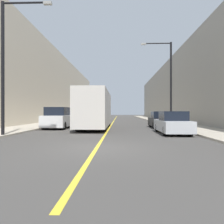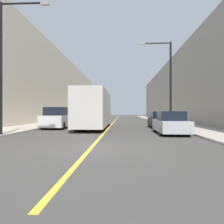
# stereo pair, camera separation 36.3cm
# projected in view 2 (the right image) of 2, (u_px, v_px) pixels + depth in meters

# --- Properties ---
(ground_plane) EXTENTS (200.00, 200.00, 0.00)m
(ground_plane) POSITION_uv_depth(u_px,v_px,m) (91.00, 148.00, 9.21)
(ground_plane) COLOR #3F3D3A
(sidewalk_left) EXTENTS (3.59, 72.00, 0.12)m
(sidewalk_left) POSITION_uv_depth(u_px,v_px,m) (73.00, 120.00, 39.55)
(sidewalk_left) COLOR #A89E8C
(sidewalk_left) RESTS_ON ground
(sidewalk_right) EXTENTS (3.59, 72.00, 0.12)m
(sidewalk_right) POSITION_uv_depth(u_px,v_px,m) (158.00, 120.00, 38.80)
(sidewalk_right) COLOR #A89E8C
(sidewalk_right) RESTS_ON ground
(building_row_left) EXTENTS (4.00, 72.00, 11.99)m
(building_row_left) POSITION_uv_depth(u_px,v_px,m) (52.00, 87.00, 39.72)
(building_row_left) COLOR beige
(building_row_left) RESTS_ON ground
(building_row_right) EXTENTS (4.00, 72.00, 10.61)m
(building_row_right) POSITION_uv_depth(u_px,v_px,m) (180.00, 90.00, 38.61)
(building_row_right) COLOR gray
(building_row_right) RESTS_ON ground
(road_center_line) EXTENTS (0.16, 72.00, 0.01)m
(road_center_line) POSITION_uv_depth(u_px,v_px,m) (115.00, 120.00, 39.17)
(road_center_line) COLOR gold
(road_center_line) RESTS_ON ground
(bus) EXTENTS (2.42, 10.10, 3.35)m
(bus) POSITION_uv_depth(u_px,v_px,m) (95.00, 109.00, 20.09)
(bus) COLOR silver
(bus) RESTS_ON ground
(parked_suv_left) EXTENTS (1.99, 4.52, 1.94)m
(parked_suv_left) POSITION_uv_depth(u_px,v_px,m) (58.00, 119.00, 20.00)
(parked_suv_left) COLOR silver
(parked_suv_left) RESTS_ON ground
(car_right_near) EXTENTS (1.82, 4.52, 1.56)m
(car_right_near) POSITION_uv_depth(u_px,v_px,m) (170.00, 124.00, 15.01)
(car_right_near) COLOR silver
(car_right_near) RESTS_ON ground
(car_right_mid) EXTENTS (1.82, 4.28, 1.56)m
(car_right_mid) POSITION_uv_depth(u_px,v_px,m) (160.00, 120.00, 20.73)
(car_right_mid) COLOR black
(car_right_mid) RESTS_ON ground
(street_lamp_left) EXTENTS (3.13, 0.24, 8.15)m
(street_lamp_left) POSITION_uv_depth(u_px,v_px,m) (5.00, 59.00, 13.41)
(street_lamp_left) COLOR black
(street_lamp_left) RESTS_ON sidewalk_left
(street_lamp_right) EXTENTS (3.13, 0.24, 8.47)m
(street_lamp_right) POSITION_uv_depth(u_px,v_px,m) (168.00, 78.00, 22.05)
(street_lamp_right) COLOR black
(street_lamp_right) RESTS_ON sidewalk_right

